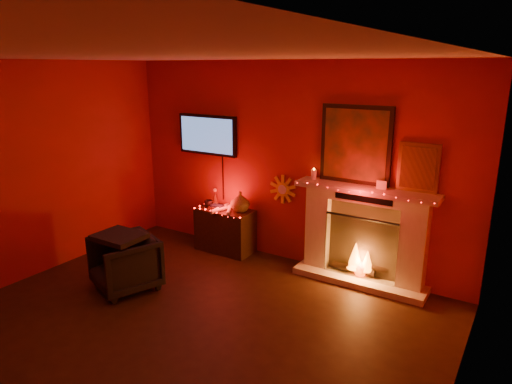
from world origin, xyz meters
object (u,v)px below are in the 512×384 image
armchair (125,263)px  console_table (226,227)px  tv (208,135)px  sunburst_clock (283,189)px  fireplace (364,226)px

armchair → console_table: bearing=99.3°
tv → console_table: bearing=-23.2°
console_table → armchair: (-0.35, -1.60, -0.04)m
sunburst_clock → tv: bearing=-178.8°
fireplace → sunburst_clock: bearing=175.6°
fireplace → tv: fireplace is taller
fireplace → armchair: fireplace is taller
fireplace → console_table: 2.03m
fireplace → sunburst_clock: fireplace is taller
sunburst_clock → armchair: (-1.15, -1.82, -0.67)m
tv → armchair: bearing=-86.9°
fireplace → sunburst_clock: 1.23m
fireplace → armchair: bearing=-143.5°
console_table → tv: bearing=156.8°
fireplace → armchair: (-2.34, -1.73, -0.40)m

